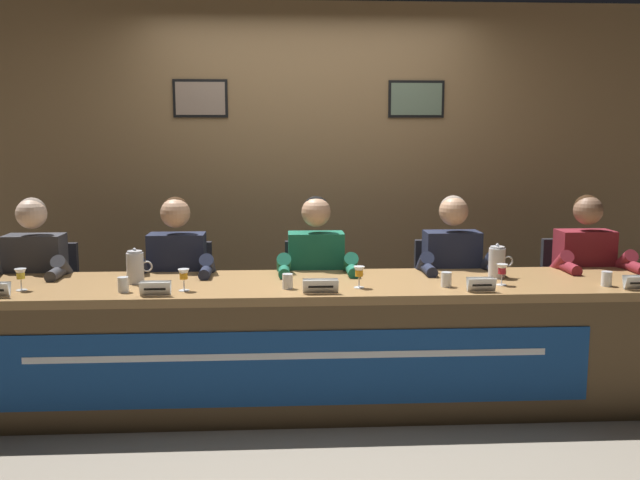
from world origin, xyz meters
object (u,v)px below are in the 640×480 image
(chair_center, at_px, (315,310))
(water_pitcher_right_side, at_px, (497,262))
(juice_glass_far_left, at_px, (21,275))
(juice_glass_center, at_px, (359,273))
(water_cup_left, at_px, (123,285))
(water_pitcher_left_side, at_px, (135,267))
(chair_far_left, at_px, (45,314))
(panelist_center, at_px, (317,276))
(chair_far_right, at_px, (574,306))
(nameplate_center, at_px, (321,286))
(water_cup_far_right, at_px, (607,280))
(juice_glass_left, at_px, (184,276))
(panelist_far_left, at_px, (32,279))
(panelist_right, at_px, (454,275))
(chair_left, at_px, (181,312))
(water_cup_right, at_px, (446,280))
(juice_glass_right, at_px, (502,271))
(conference_table, at_px, (320,324))
(nameplate_far_right, at_px, (638,283))
(panelist_left, at_px, (176,278))
(nameplate_left, at_px, (155,288))
(chair_right, at_px, (446,308))
(water_cup_center, at_px, (288,282))
(nameplate_right, at_px, (481,285))
(panelist_far_right, at_px, (589,273))

(chair_center, bearing_deg, water_pitcher_right_side, -25.28)
(juice_glass_far_left, xyz_separation_m, juice_glass_center, (1.88, -0.04, 0.00))
(water_cup_left, bearing_deg, water_pitcher_left_side, 84.90)
(chair_far_left, xyz_separation_m, water_pitcher_left_side, (0.72, -0.55, 0.41))
(panelist_center, bearing_deg, chair_far_right, 6.30)
(nameplate_center, height_order, water_cup_far_right, water_cup_far_right)
(water_pitcher_left_side, bearing_deg, juice_glass_left, -35.85)
(panelist_far_left, bearing_deg, panelist_right, 0.00)
(chair_left, distance_m, water_cup_right, 1.81)
(panelist_center, bearing_deg, water_cup_right, -37.85)
(juice_glass_right, bearing_deg, chair_left, 159.37)
(conference_table, distance_m, nameplate_far_right, 1.80)
(juice_glass_far_left, xyz_separation_m, chair_center, (1.67, 0.71, -0.40))
(chair_far_left, distance_m, water_pitcher_left_side, 0.99)
(panelist_center, height_order, nameplate_far_right, panelist_center)
(panelist_left, xyz_separation_m, nameplate_left, (-0.01, -0.69, 0.08))
(nameplate_far_right, bearing_deg, water_cup_far_right, 143.15)
(chair_far_left, relative_size, panelist_right, 0.73)
(panelist_right, bearing_deg, panelist_center, 180.00)
(juice_glass_left, bearing_deg, water_pitcher_left_side, 144.15)
(panelist_left, distance_m, water_cup_far_right, 2.60)
(nameplate_center, relative_size, juice_glass_right, 1.57)
(chair_right, height_order, water_cup_far_right, chair_right)
(chair_left, distance_m, water_cup_far_right, 2.67)
(panelist_left, xyz_separation_m, water_pitcher_right_side, (1.98, -0.31, 0.14))
(juice_glass_far_left, distance_m, water_cup_center, 1.48)
(panelist_right, relative_size, water_pitcher_right_side, 5.75)
(panelist_center, relative_size, nameplate_far_right, 7.72)
(conference_table, relative_size, chair_center, 5.44)
(nameplate_center, xyz_separation_m, juice_glass_center, (0.23, 0.13, 0.05))
(nameplate_center, relative_size, water_cup_center, 2.29)
(conference_table, xyz_separation_m, water_cup_left, (-1.09, -0.09, 0.26))
(nameplate_right, distance_m, water_cup_right, 0.21)
(chair_center, height_order, nameplate_right, chair_center)
(chair_right, bearing_deg, panelist_far_left, -175.79)
(panelist_left, height_order, water_cup_left, panelist_left)
(nameplate_left, distance_m, juice_glass_center, 1.13)
(panelist_left, bearing_deg, water_pitcher_right_side, -8.95)
(juice_glass_far_left, height_order, juice_glass_right, same)
(water_cup_left, xyz_separation_m, panelist_center, (1.10, 0.59, -0.08))
(conference_table, height_order, juice_glass_left, juice_glass_left)
(panelist_right, height_order, panelist_far_right, same)
(conference_table, height_order, nameplate_right, nameplate_right)
(panelist_center, height_order, panelist_far_right, same)
(chair_far_left, bearing_deg, panelist_center, -6.30)
(water_cup_left, xyz_separation_m, juice_glass_right, (2.14, 0.06, 0.05))
(juice_glass_left, xyz_separation_m, juice_glass_right, (1.81, 0.04, 0.00))
(conference_table, height_order, nameplate_center, nameplate_center)
(water_cup_right, distance_m, water_pitcher_left_side, 1.80)
(chair_center, bearing_deg, water_cup_center, -104.37)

